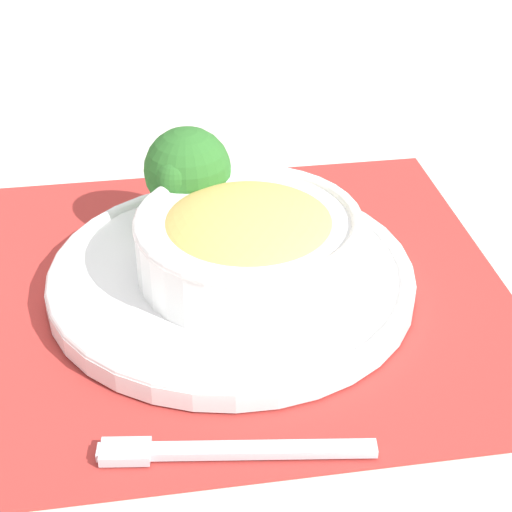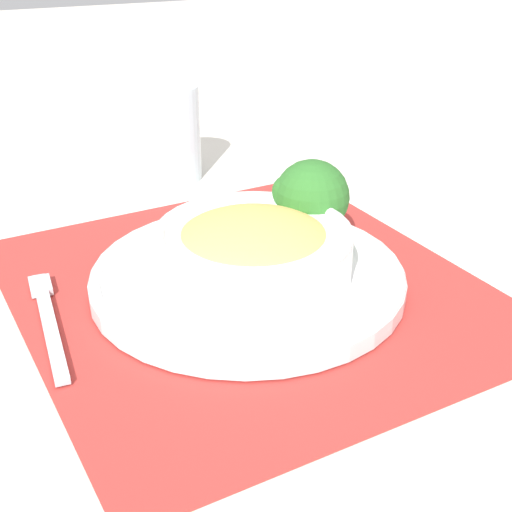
# 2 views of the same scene
# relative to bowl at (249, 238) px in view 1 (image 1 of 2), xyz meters

# --- Properties ---
(ground_plane) EXTENTS (4.00, 4.00, 0.00)m
(ground_plane) POSITION_rel_bowl_xyz_m (-0.00, 0.01, -0.05)
(ground_plane) COLOR beige
(placemat) EXTENTS (0.47, 0.50, 0.00)m
(placemat) POSITION_rel_bowl_xyz_m (-0.00, 0.01, -0.05)
(placemat) COLOR #B2332D
(placemat) RESTS_ON ground_plane
(plate) EXTENTS (0.30, 0.30, 0.02)m
(plate) POSITION_rel_bowl_xyz_m (-0.00, 0.01, -0.04)
(plate) COLOR white
(plate) RESTS_ON placemat
(bowl) EXTENTS (0.18, 0.18, 0.06)m
(bowl) POSITION_rel_bowl_xyz_m (0.00, 0.00, 0.00)
(bowl) COLOR white
(bowl) RESTS_ON plate
(broccoli_floret) EXTENTS (0.08, 0.08, 0.09)m
(broccoli_floret) POSITION_rel_bowl_xyz_m (0.08, 0.05, 0.02)
(broccoli_floret) COLOR #759E51
(broccoli_floret) RESTS_ON plate
(carrot_slice_near) EXTENTS (0.04, 0.04, 0.01)m
(carrot_slice_near) POSITION_rel_bowl_xyz_m (-0.04, 0.06, -0.03)
(carrot_slice_near) COLOR orange
(carrot_slice_near) RESTS_ON plate
(carrot_slice_middle) EXTENTS (0.04, 0.04, 0.01)m
(carrot_slice_middle) POSITION_rel_bowl_xyz_m (-0.05, 0.05, -0.03)
(carrot_slice_middle) COLOR orange
(carrot_slice_middle) RESTS_ON plate
(fork) EXTENTS (0.02, 0.18, 0.01)m
(fork) POSITION_rel_bowl_xyz_m (-0.19, 0.03, -0.04)
(fork) COLOR silver
(fork) RESTS_ON placemat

